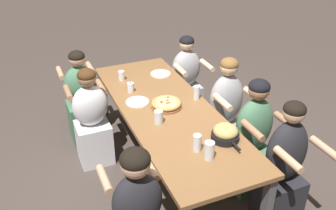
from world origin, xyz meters
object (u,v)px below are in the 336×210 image
at_px(cocktail_glass_blue, 131,88).
at_px(drinking_glass_d, 197,93).
at_px(diner_far_center, 225,116).
at_px(diner_far_right, 283,171).
at_px(empty_plate_b, 138,102).
at_px(diner_near_left, 82,100).
at_px(pizza_board_main, 166,104).
at_px(drinking_glass_b, 197,144).
at_px(diner_far_left, 186,83).
at_px(diner_far_midright, 252,142).
at_px(drinking_glass_e, 122,76).
at_px(empty_plate_a, 161,74).
at_px(skillet_bowl, 225,133).
at_px(diner_near_midleft, 92,121).
at_px(drinking_glass_a, 159,118).
at_px(drinking_glass_c, 209,152).

distance_m(cocktail_glass_blue, drinking_glass_d, 0.68).
bearing_deg(diner_far_center, diner_far_right, 90.00).
xyz_separation_m(empty_plate_b, diner_near_left, (-0.75, -0.42, -0.28)).
relative_size(pizza_board_main, diner_far_right, 0.25).
xyz_separation_m(drinking_glass_b, diner_far_left, (-1.60, 0.67, -0.33)).
height_order(cocktail_glass_blue, diner_far_midright, diner_far_midright).
bearing_deg(pizza_board_main, diner_far_center, 85.01).
distance_m(diner_far_right, diner_far_center, 0.94).
xyz_separation_m(drinking_glass_e, diner_near_left, (-0.20, -0.42, -0.31)).
bearing_deg(drinking_glass_e, diner_far_left, 99.47).
bearing_deg(empty_plate_a, skillet_bowl, 0.55).
xyz_separation_m(cocktail_glass_blue, diner_near_left, (-0.50, -0.43, -0.31)).
xyz_separation_m(drinking_glass_d, diner_near_midleft, (-0.42, -0.97, -0.34)).
distance_m(empty_plate_b, drinking_glass_b, 0.94).
xyz_separation_m(drinking_glass_a, diner_near_left, (-1.17, -0.47, -0.32)).
relative_size(drinking_glass_c, diner_near_midleft, 0.14).
relative_size(drinking_glass_b, drinking_glass_c, 0.97).
height_order(pizza_board_main, diner_far_center, diner_far_center).
bearing_deg(cocktail_glass_blue, skillet_bowl, 22.03).
xyz_separation_m(empty_plate_a, cocktail_glass_blue, (0.27, -0.44, 0.04)).
bearing_deg(drinking_glass_a, empty_plate_b, -173.03).
relative_size(cocktail_glass_blue, diner_far_right, 0.10).
relative_size(empty_plate_b, cocktail_glass_blue, 1.84).
height_order(diner_far_left, diner_near_left, diner_far_left).
bearing_deg(drinking_glass_c, pizza_board_main, 179.29).
height_order(pizza_board_main, diner_far_right, diner_far_right).
relative_size(cocktail_glass_blue, diner_far_center, 0.10).
distance_m(cocktail_glass_blue, diner_far_left, 1.00).
bearing_deg(diner_far_right, diner_far_left, -90.00).
xyz_separation_m(drinking_glass_c, diner_near_midleft, (-1.31, -0.63, -0.33)).
xyz_separation_m(drinking_glass_c, drinking_glass_e, (-1.59, -0.21, -0.02)).
relative_size(empty_plate_a, drinking_glass_c, 1.50).
distance_m(diner_far_left, diner_near_left, 1.27).
bearing_deg(drinking_glass_c, diner_far_center, 141.31).
height_order(drinking_glass_e, diner_near_midleft, diner_near_midleft).
xyz_separation_m(diner_far_midright, diner_near_left, (-1.48, -1.27, -0.04)).
distance_m(pizza_board_main, diner_far_midright, 0.87).
distance_m(cocktail_glass_blue, diner_far_midright, 1.32).
xyz_separation_m(pizza_board_main, diner_far_midright, (0.55, 0.63, -0.26)).
height_order(drinking_glass_d, diner_far_midright, diner_far_midright).
distance_m(drinking_glass_b, diner_far_right, 0.78).
relative_size(skillet_bowl, cocktail_glass_blue, 2.76).
distance_m(diner_near_midleft, diner_far_center, 1.37).
relative_size(drinking_glass_d, diner_far_right, 0.12).
distance_m(drinking_glass_e, diner_far_left, 0.91).
distance_m(diner_far_right, diner_near_midleft, 1.92).
bearing_deg(diner_near_left, drinking_glass_c, -70.61).
bearing_deg(diner_far_right, drinking_glass_c, -12.40).
xyz_separation_m(cocktail_glass_blue, drinking_glass_c, (1.28, 0.20, 0.02)).
bearing_deg(drinking_glass_c, diner_near_midleft, -154.25).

